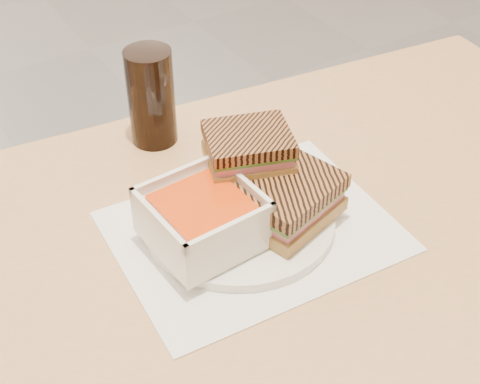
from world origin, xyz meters
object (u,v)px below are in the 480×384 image
plate (239,218)px  cola_glass (151,97)px  soup_bowl (203,220)px  panini_lower (287,198)px  main_table (273,290)px

plate → cola_glass: size_ratio=1.70×
soup_bowl → cola_glass: cola_glass is taller
plate → soup_bowl: size_ratio=1.86×
plate → panini_lower: (0.05, -0.04, 0.04)m
cola_glass → plate: bearing=-88.2°
panini_lower → main_table: bearing=-165.4°
cola_glass → soup_bowl: bearing=-102.2°
soup_bowl → cola_glass: size_ratio=0.91×
main_table → panini_lower: bearing=14.6°
plate → soup_bowl: bearing=-165.6°
main_table → panini_lower: size_ratio=8.12×
main_table → soup_bowl: soup_bowl is taller
soup_bowl → cola_glass: (0.06, 0.26, 0.03)m
plate → cola_glass: (-0.01, 0.24, 0.07)m
plate → cola_glass: 0.25m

